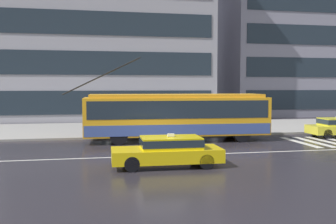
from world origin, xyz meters
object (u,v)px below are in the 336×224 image
at_px(taxi_oncoming_near, 168,150).
at_px(pedestrian_approaching_curb, 182,118).
at_px(pedestrian_at_shelter, 116,110).
at_px(trolleybus, 177,115).
at_px(bus_shelter, 134,106).

height_order(taxi_oncoming_near, pedestrian_approaching_curb, pedestrian_approaching_curb).
bearing_deg(pedestrian_approaching_curb, pedestrian_at_shelter, -175.16).
xyz_separation_m(trolleybus, bus_shelter, (-2.31, 3.54, 0.39)).
xyz_separation_m(trolleybus, pedestrian_approaching_curb, (1.13, 3.47, -0.50)).
bearing_deg(pedestrian_at_shelter, taxi_oncoming_near, -81.19).
bearing_deg(pedestrian_at_shelter, bus_shelter, 20.53).
relative_size(pedestrian_at_shelter, pedestrian_approaching_curb, 1.20).
height_order(trolleybus, pedestrian_approaching_curb, trolleybus).
distance_m(bus_shelter, pedestrian_at_shelter, 1.37).
distance_m(trolleybus, taxi_oncoming_near, 7.63).
bearing_deg(pedestrian_approaching_curb, bus_shelter, 178.72).
bearing_deg(pedestrian_approaching_curb, trolleybus, -108.01).
height_order(taxi_oncoming_near, pedestrian_at_shelter, pedestrian_at_shelter).
relative_size(trolleybus, pedestrian_approaching_curb, 7.65).
distance_m(taxi_oncoming_near, pedestrian_at_shelter, 10.56).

